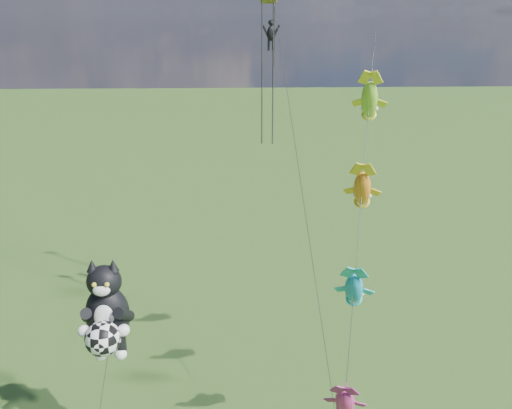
{
  "coord_description": "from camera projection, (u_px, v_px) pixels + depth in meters",
  "views": [
    {
      "loc": [
        6.52,
        -18.44,
        21.14
      ],
      "look_at": [
        7.78,
        11.83,
        10.86
      ],
      "focal_mm": 40.0,
      "sensor_mm": 36.0,
      "label": 1
    }
  ],
  "objects": [
    {
      "name": "cat_kite_rig",
      "position": [
        106.0,
        314.0,
        26.44
      ],
      "size": [
        2.52,
        4.14,
        10.48
      ],
      "rotation": [
        0.0,
        0.0,
        -0.32
      ],
      "color": "brown",
      "rests_on": "ground"
    },
    {
      "name": "parafoil_rig",
      "position": [
        272.0,
        33.0,
        32.45
      ],
      "size": [
        3.56,
        17.29,
        26.06
      ],
      "rotation": [
        0.0,
        0.0,
        0.24
      ],
      "color": "brown",
      "rests_on": "ground"
    },
    {
      "name": "fish_windsock_rig",
      "position": [
        358.0,
        238.0,
        26.02
      ],
      "size": [
        4.32,
        15.43,
        20.2
      ],
      "rotation": [
        0.0,
        0.0,
        0.06
      ],
      "color": "brown",
      "rests_on": "ground"
    }
  ]
}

